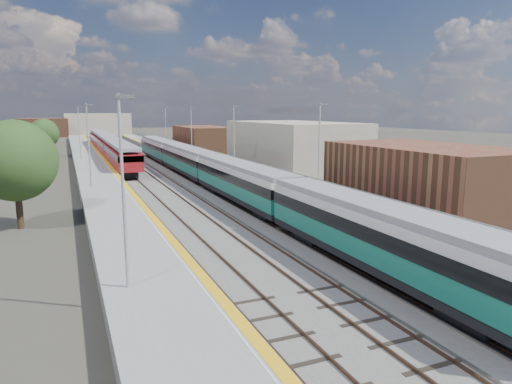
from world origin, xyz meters
TOP-DOWN VIEW (x-y plane):
  - ground at (0.00, 50.00)m, footprint 320.00×320.00m
  - ballast_bed at (-2.25, 52.50)m, footprint 10.50×155.00m
  - tracks at (-1.65, 54.18)m, footprint 8.96×160.00m
  - platform_right at (5.28, 52.49)m, footprint 4.70×155.00m
  - platform_left at (-9.05, 52.49)m, footprint 4.30×155.00m
  - buildings at (-18.12, 138.60)m, footprint 72.00×185.50m
  - green_train at (1.50, 35.21)m, footprint 2.66×74.12m
  - red_train at (-5.50, 71.31)m, footprint 2.86×58.02m
  - tree_a at (-15.28, 24.19)m, footprint 5.42×5.42m
  - tree_c at (-15.35, 74.84)m, footprint 4.85×4.85m
  - tree_d at (21.99, 68.44)m, footprint 4.30×4.30m

SIDE VIEW (x-z plane):
  - ground at x=0.00m, z-range 0.00..0.00m
  - ballast_bed at x=-2.25m, z-range 0.00..0.06m
  - tracks at x=-1.65m, z-range 0.02..0.19m
  - platform_left at x=-9.05m, z-range -3.74..4.78m
  - platform_right at x=5.28m, z-range -3.72..4.80m
  - green_train at x=1.50m, z-range 0.60..3.52m
  - red_train at x=-5.50m, z-range 0.33..3.94m
  - tree_d at x=21.99m, z-range 0.75..6.58m
  - tree_c at x=-15.35m, z-range 0.85..7.42m
  - tree_a at x=-15.28m, z-range 0.95..8.29m
  - buildings at x=-18.12m, z-range -9.30..30.70m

